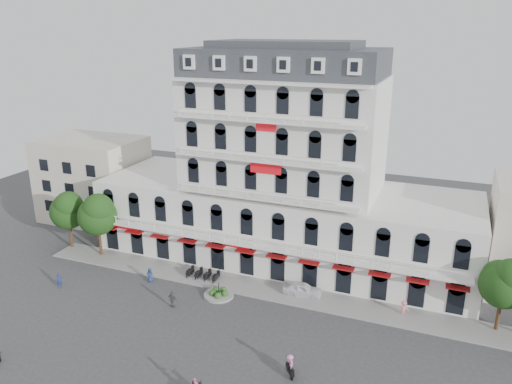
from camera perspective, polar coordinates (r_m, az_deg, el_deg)
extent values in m
plane|color=#38383A|center=(48.59, -4.16, -15.75)|extent=(120.00, 120.00, 0.00)
cube|color=gray|center=(55.54, -0.05, -10.87)|extent=(53.00, 4.00, 0.16)
cube|color=silver|center=(61.27, 3.09, -3.40)|extent=(45.00, 14.00, 9.00)
cube|color=silver|center=(58.09, 3.28, 6.72)|extent=(22.00, 12.00, 13.00)
cube|color=#2D3035|center=(57.01, 3.43, 14.62)|extent=(21.56, 11.76, 3.00)
cube|color=#2D3035|center=(56.91, 3.47, 16.53)|extent=(15.84, 8.64, 0.80)
cube|color=maroon|center=(55.20, 0.54, -7.06)|extent=(40.50, 1.00, 0.15)
cube|color=red|center=(53.07, 1.11, 2.84)|extent=(3.50, 0.10, 1.40)
cube|color=beige|center=(76.74, -18.08, 1.42)|extent=(14.00, 10.00, 12.00)
cylinder|color=gray|center=(54.21, -4.26, -11.67)|extent=(3.20, 3.20, 0.24)
cylinder|color=black|center=(53.82, -4.28, -10.95)|extent=(0.08, 0.08, 1.40)
sphere|color=#23521B|center=(53.78, -3.59, -11.51)|extent=(0.70, 0.70, 0.70)
sphere|color=#23521B|center=(54.48, -3.75, -11.09)|extent=(0.70, 0.70, 0.70)
sphere|color=#23521B|center=(54.59, -4.61, -11.05)|extent=(0.70, 0.70, 0.70)
sphere|color=#23521B|center=(53.96, -5.02, -11.44)|extent=(0.70, 0.70, 0.70)
sphere|color=#23521B|center=(53.45, -4.40, -11.74)|extent=(0.70, 0.70, 0.70)
cylinder|color=#382314|center=(68.56, -20.39, -4.63)|extent=(0.36, 0.36, 3.52)
sphere|color=#143310|center=(67.44, -20.69, -2.12)|extent=(4.48, 4.48, 4.48)
sphere|color=#143310|center=(66.57, -20.64, -1.43)|extent=(3.52, 3.52, 3.52)
sphere|color=#143310|center=(67.70, -20.84, -1.48)|extent=(3.20, 3.20, 3.20)
cylinder|color=#382314|center=(65.07, -17.39, -5.43)|extent=(0.36, 0.36, 3.74)
sphere|color=#143310|center=(63.82, -17.67, -2.64)|extent=(4.76, 4.76, 4.76)
sphere|color=#143310|center=(62.93, -17.59, -1.85)|extent=(3.74, 3.74, 3.74)
sphere|color=#143310|center=(64.05, -17.84, -1.93)|extent=(3.40, 3.40, 3.40)
cylinder|color=#382314|center=(52.91, 25.96, -12.50)|extent=(0.36, 0.36, 3.43)
sphere|color=#143310|center=(51.47, 26.44, -9.49)|extent=(4.37, 4.37, 4.37)
sphere|color=#143310|center=(50.83, 27.19, -8.68)|extent=(3.43, 3.43, 3.43)
sphere|color=#143310|center=(51.43, 26.08, -8.68)|extent=(3.12, 3.12, 3.12)
imported|color=white|center=(54.19, 5.32, -10.99)|extent=(4.32, 2.05, 1.43)
cube|color=black|center=(43.39, 3.90, -19.61)|extent=(1.12, 1.45, 0.35)
torus|color=black|center=(43.14, 4.10, -20.33)|extent=(0.43, 0.57, 0.60)
torus|color=black|center=(43.97, 3.69, -19.46)|extent=(0.43, 0.57, 0.60)
imported|color=pink|center=(42.99, 3.92, -18.93)|extent=(1.00, 1.12, 1.51)
imported|color=navy|center=(57.71, -12.02, -9.28)|extent=(0.91, 0.72, 1.64)
imported|color=#504F56|center=(52.48, -9.53, -11.97)|extent=(1.14, 0.59, 1.86)
imported|color=pink|center=(52.65, 16.51, -12.60)|extent=(1.10, 0.73, 1.58)
imported|color=navy|center=(59.35, -21.56, -9.40)|extent=(0.72, 0.72, 1.68)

